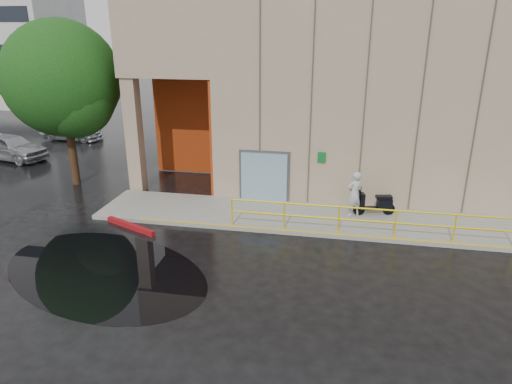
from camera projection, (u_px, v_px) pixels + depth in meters
ground at (224, 273)px, 13.68m from camera, size 120.00×120.00×0.00m
sidewalk at (357, 222)px, 17.11m from camera, size 20.00×3.00×0.15m
building at (385, 89)px, 21.50m from camera, size 20.00×10.17×8.00m
guardrail at (367, 221)px, 15.61m from camera, size 9.56×0.06×1.03m
distant_building at (3, 21)px, 41.90m from camera, size 12.00×8.08×15.00m
person at (354, 194)px, 17.16m from camera, size 0.77×0.72×1.76m
scooter at (375, 197)px, 17.30m from camera, size 1.64×0.84×1.24m
red_curb at (131, 226)px, 16.69m from camera, size 2.26×1.15×0.18m
puddle at (104, 271)px, 13.78m from camera, size 8.39×6.93×0.01m
car_a at (11, 147)px, 25.14m from camera, size 4.52×2.58×1.45m
car_c at (71, 131)px, 29.73m from camera, size 4.09×1.71×1.18m
tree_near at (65, 84)px, 19.84m from camera, size 5.04×5.04×7.36m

